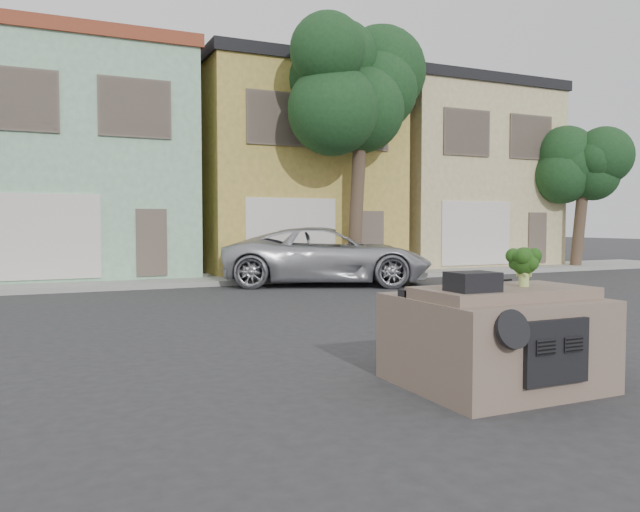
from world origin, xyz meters
TOP-DOWN VIEW (x-y plane):
  - ground_plane at (0.00, 0.00)m, footprint 120.00×120.00m
  - sidewalk at (0.00, 10.50)m, footprint 40.00×3.00m
  - townhouse_mint at (-3.50, 14.50)m, footprint 7.20×8.20m
  - townhouse_tan at (4.00, 14.50)m, footprint 7.20×8.20m
  - townhouse_beige at (11.50, 14.50)m, footprint 7.20×8.20m
  - silver_pickup at (3.19, 8.24)m, footprint 6.76×5.00m
  - tree_near at (5.00, 9.80)m, footprint 4.40×4.00m
  - tree_far at (15.00, 9.80)m, footprint 3.20×3.00m
  - car_dashboard at (0.00, -3.00)m, footprint 2.00×1.80m
  - instrument_hump at (-0.58, -3.35)m, footprint 0.48×0.38m
  - wiper_arm at (0.28, -2.62)m, footprint 0.69×0.15m
  - broccoli at (0.25, -3.19)m, footprint 0.45×0.45m

SIDE VIEW (x-z plane):
  - ground_plane at x=0.00m, z-range 0.00..0.00m
  - silver_pickup at x=3.19m, z-range -0.85..0.85m
  - sidewalk at x=0.00m, z-range 0.00..0.15m
  - car_dashboard at x=0.00m, z-range 0.00..1.12m
  - wiper_arm at x=0.28m, z-range 1.12..1.14m
  - instrument_hump at x=-0.58m, z-range 1.12..1.32m
  - broccoli at x=0.25m, z-range 1.12..1.57m
  - tree_far at x=15.00m, z-range 0.00..6.00m
  - townhouse_mint at x=-3.50m, z-range 0.00..7.55m
  - townhouse_tan at x=4.00m, z-range 0.00..7.55m
  - townhouse_beige at x=11.50m, z-range 0.00..7.55m
  - tree_near at x=5.00m, z-range 0.00..8.50m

